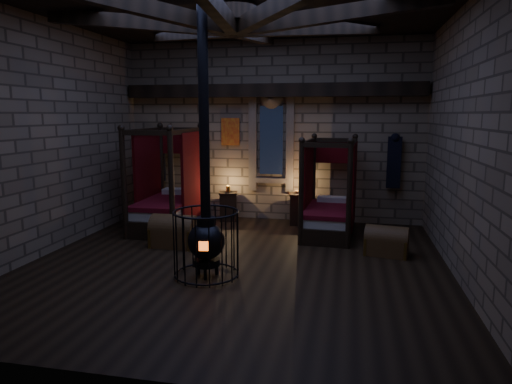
% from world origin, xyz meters
% --- Properties ---
extents(room, '(7.02, 7.02, 4.29)m').
position_xyz_m(room, '(-0.00, 0.09, 3.74)').
color(room, black).
rests_on(room, ground).
extents(bed_left, '(1.17, 2.14, 2.20)m').
position_xyz_m(bed_left, '(-2.12, 2.20, 0.54)').
color(bed_left, black).
rests_on(bed_left, ground).
extents(bed_right, '(1.10, 1.95, 1.99)m').
position_xyz_m(bed_right, '(1.44, 2.33, 0.49)').
color(bed_right, black).
rests_on(bed_right, ground).
extents(trunk_left, '(0.88, 0.58, 0.63)m').
position_xyz_m(trunk_left, '(-1.43, 0.80, 0.28)').
color(trunk_left, brown).
rests_on(trunk_left, ground).
extents(trunk_right, '(0.82, 0.60, 0.55)m').
position_xyz_m(trunk_right, '(2.53, 1.06, 0.24)').
color(trunk_right, brown).
rests_on(trunk_right, ground).
extents(nightstand_left, '(0.51, 0.49, 0.84)m').
position_xyz_m(nightstand_left, '(-0.97, 3.11, 0.35)').
color(nightstand_left, black).
rests_on(nightstand_left, ground).
extents(nightstand_right, '(0.51, 0.50, 0.79)m').
position_xyz_m(nightstand_right, '(0.72, 3.06, 0.37)').
color(nightstand_right, black).
rests_on(nightstand_right, ground).
extents(stove, '(1.02, 1.02, 4.05)m').
position_xyz_m(stove, '(-0.31, -0.65, 0.63)').
color(stove, black).
rests_on(stove, ground).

